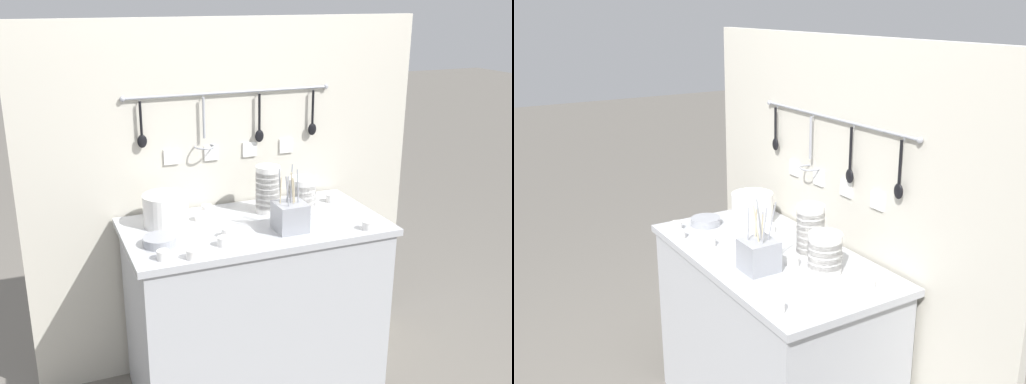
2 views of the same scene
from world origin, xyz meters
The scene contains 16 objects.
counter centered at (0.00, 0.00, 0.43)m, with size 1.16×0.60×0.85m.
back_wall centered at (0.00, 0.34, 0.86)m, with size 1.96×0.11×1.72m.
bowl_stack_short_front centered at (0.11, 0.12, 0.96)m, with size 0.11×0.11×0.22m.
bowl_stack_tall_left centered at (0.27, 0.08, 0.93)m, with size 0.13×0.13×0.16m.
plate_stack centered at (-0.37, 0.13, 0.92)m, with size 0.20×0.20×0.14m.
steel_mixing_bowl centered at (-0.45, -0.08, 0.87)m, with size 0.14×0.14×0.04m.
cutlery_caddy centered at (0.12, -0.13, 0.91)m, with size 0.13×0.13×0.28m.
cup_edge_far centered at (0.46, 0.14, 0.87)m, with size 0.05×0.05×0.04m.
cup_back_right centered at (-0.20, -0.18, 0.87)m, with size 0.05×0.05×0.04m.
cup_front_left centered at (-0.21, 0.13, 0.87)m, with size 0.05×0.05×0.04m.
cup_beside_plates centered at (-0.46, -0.22, 0.87)m, with size 0.05×0.05×0.04m.
cup_back_left centered at (0.15, 0.01, 0.87)m, with size 0.05×0.05×0.04m.
cup_mid_row centered at (-0.16, 0.21, 0.87)m, with size 0.05×0.05×0.04m.
cup_edge_near centered at (-0.16, -0.10, 0.87)m, with size 0.05×0.05×0.04m.
cup_by_caddy centered at (0.43, -0.24, 0.87)m, with size 0.05×0.05×0.04m.
cup_front_right centered at (-0.36, -0.26, 0.87)m, with size 0.05×0.05×0.04m.
Camera 1 is at (-0.90, -2.31, 1.83)m, focal length 42.00 mm.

